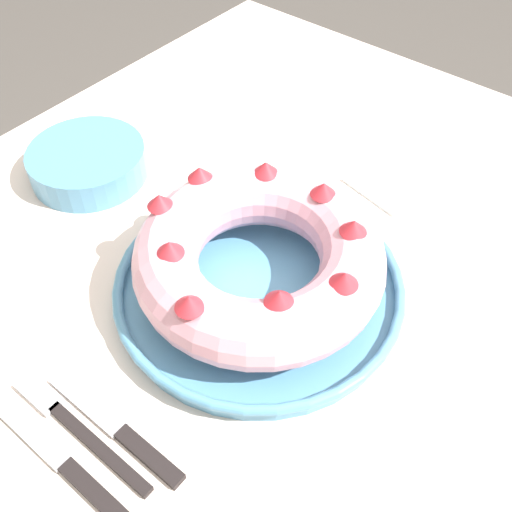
{
  "coord_description": "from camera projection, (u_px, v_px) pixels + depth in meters",
  "views": [
    {
      "loc": [
        -0.37,
        -0.28,
        1.32
      ],
      "look_at": [
        -0.03,
        0.0,
        0.83
      ],
      "focal_mm": 42.0,
      "sensor_mm": 36.0,
      "label": 1
    }
  ],
  "objects": [
    {
      "name": "bundt_cake",
      "position": [
        256.0,
        255.0,
        0.66
      ],
      "size": [
        0.28,
        0.28,
        0.09
      ],
      "color": "#E09EAD",
      "rests_on": "serving_dish"
    },
    {
      "name": "serving_dish",
      "position": [
        256.0,
        285.0,
        0.7
      ],
      "size": [
        0.34,
        0.34,
        0.03
      ],
      "color": "#518EB2",
      "rests_on": "dining_table"
    },
    {
      "name": "cake_knife",
      "position": [
        123.0,
        433.0,
        0.59
      ],
      "size": [
        0.02,
        0.18,
        0.01
      ],
      "rotation": [
        0.0,
        0.0,
        0.06
      ],
      "color": "black",
      "rests_on": "dining_table"
    },
    {
      "name": "dining_table",
      "position": [
        273.0,
        331.0,
        0.8
      ],
      "size": [
        1.11,
        1.0,
        0.77
      ],
      "color": "beige",
      "rests_on": "ground_plane"
    },
    {
      "name": "side_bowl",
      "position": [
        88.0,
        163.0,
        0.84
      ],
      "size": [
        0.16,
        0.16,
        0.04
      ],
      "primitive_type": "cylinder",
      "color": "#518EB2",
      "rests_on": "dining_table"
    },
    {
      "name": "serving_knife",
      "position": [
        68.0,
        467.0,
        0.56
      ],
      "size": [
        0.02,
        0.22,
        0.01
      ],
      "rotation": [
        0.0,
        0.0,
        0.04
      ],
      "color": "black",
      "rests_on": "dining_table"
    },
    {
      "name": "napkin",
      "position": [
        400.0,
        177.0,
        0.85
      ],
      "size": [
        0.15,
        0.12,
        0.0
      ],
      "primitive_type": "cube",
      "rotation": [
        0.0,
        0.0,
        -0.2
      ],
      "color": "white",
      "rests_on": "dining_table"
    },
    {
      "name": "fork",
      "position": [
        73.0,
        425.0,
        0.59
      ],
      "size": [
        0.02,
        0.19,
        0.01
      ],
      "rotation": [
        0.0,
        0.0,
        -0.01
      ],
      "color": "black",
      "rests_on": "dining_table"
    },
    {
      "name": "ground_plane",
      "position": [
        266.0,
        507.0,
        1.29
      ],
      "size": [
        8.0,
        8.0,
        0.0
      ],
      "primitive_type": "plane",
      "color": "#4C4742"
    }
  ]
}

